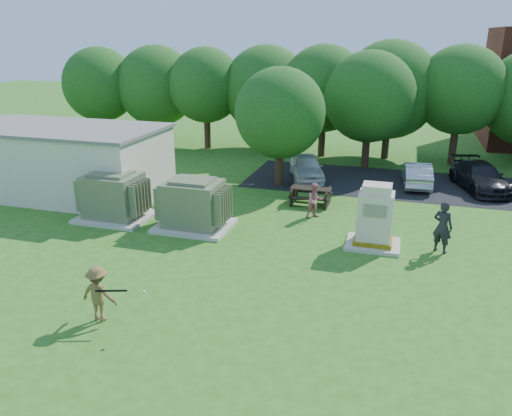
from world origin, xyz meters
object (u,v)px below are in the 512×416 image
(car_white, at_px, (307,167))
(transformer_left, at_px, (114,197))
(person_by_generator, at_px, (443,227))
(car_dark, at_px, (480,177))
(transformer_right, at_px, (194,205))
(car_silver_a, at_px, (417,174))
(person_at_picnic, at_px, (315,201))
(picnic_table, at_px, (311,194))
(generator_cabinet, at_px, (375,220))
(batter, at_px, (98,294))

(car_white, bearing_deg, transformer_left, -146.79)
(person_by_generator, relative_size, car_dark, 0.42)
(transformer_left, xyz_separation_m, transformer_right, (3.70, 0.00, 0.00))
(car_silver_a, bearing_deg, person_by_generator, 91.31)
(transformer_right, xyz_separation_m, person_at_picnic, (4.51, 2.61, -0.20))
(transformer_right, height_order, person_by_generator, transformer_right)
(transformer_right, height_order, picnic_table, transformer_right)
(person_by_generator, xyz_separation_m, car_white, (-6.60, 8.12, -0.30))
(picnic_table, xyz_separation_m, person_at_picnic, (0.51, -1.72, 0.28))
(transformer_right, xyz_separation_m, car_white, (2.97, 8.48, -0.29))
(transformer_right, distance_m, picnic_table, 5.92)
(transformer_right, distance_m, person_by_generator, 9.58)
(person_by_generator, height_order, car_white, person_by_generator)
(transformer_left, relative_size, person_by_generator, 1.53)
(generator_cabinet, bearing_deg, batter, -132.75)
(transformer_left, xyz_separation_m, batter, (4.02, -7.24, -0.17))
(car_white, distance_m, car_silver_a, 5.78)
(picnic_table, bearing_deg, car_silver_a, 44.50)
(transformer_right, xyz_separation_m, generator_cabinet, (7.18, 0.19, 0.09))
(generator_cabinet, relative_size, car_white, 0.60)
(person_at_picnic, distance_m, car_silver_a, 7.64)
(transformer_left, distance_m, generator_cabinet, 10.88)
(batter, xyz_separation_m, car_dark, (11.49, 16.43, -0.13))
(generator_cabinet, xyz_separation_m, car_silver_a, (1.55, 8.78, -0.43))
(transformer_left, height_order, transformer_right, same)
(picnic_table, height_order, person_by_generator, person_by_generator)
(picnic_table, distance_m, car_silver_a, 6.63)
(generator_cabinet, bearing_deg, transformer_left, -178.99)
(generator_cabinet, distance_m, batter, 10.12)
(car_silver_a, bearing_deg, picnic_table, 40.24)
(generator_cabinet, relative_size, person_at_picnic, 1.56)
(transformer_right, bearing_deg, generator_cabinet, 1.53)
(car_white, bearing_deg, picnic_table, -94.65)
(car_dark, bearing_deg, picnic_table, -164.73)
(picnic_table, height_order, batter, batter)
(generator_cabinet, relative_size, car_dark, 0.52)
(batter, distance_m, car_white, 15.94)
(generator_cabinet, height_order, car_white, generator_cabinet)
(car_white, height_order, car_dark, car_white)
(picnic_table, xyz_separation_m, car_white, (-1.03, 4.15, 0.18))
(batter, xyz_separation_m, car_white, (2.66, 15.72, -0.12))
(transformer_right, height_order, batter, transformer_right)
(car_dark, bearing_deg, car_white, 167.96)
(picnic_table, distance_m, person_at_picnic, 1.82)
(person_at_picnic, bearing_deg, car_dark, 5.17)
(generator_cabinet, xyz_separation_m, person_at_picnic, (-2.67, 2.41, -0.28))
(generator_cabinet, relative_size, person_by_generator, 1.24)
(generator_cabinet, distance_m, picnic_table, 5.25)
(batter, relative_size, person_by_generator, 0.82)
(transformer_right, distance_m, generator_cabinet, 7.19)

